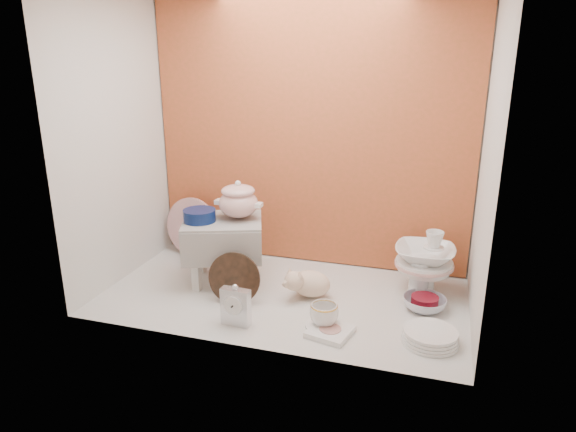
{
  "coord_description": "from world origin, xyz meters",
  "views": [
    {
      "loc": [
        0.72,
        -2.26,
        1.19
      ],
      "look_at": [
        0.02,
        0.02,
        0.42
      ],
      "focal_mm": 32.28,
      "sensor_mm": 36.0,
      "label": 1
    }
  ],
  "objects_px": {
    "plush_pig": "(311,283)",
    "dinner_plate_stack": "(430,336)",
    "gold_rim_teacup": "(324,315)",
    "crystal_bowl": "(424,304)",
    "floral_platter": "(192,227)",
    "step_stool": "(224,250)",
    "soup_tureen": "(238,200)",
    "blue_white_vase": "(203,236)",
    "mantel_clock": "(236,305)",
    "porcelain_tower": "(424,262)"
  },
  "relations": [
    {
      "from": "mantel_clock",
      "to": "plush_pig",
      "type": "relative_size",
      "value": 0.78
    },
    {
      "from": "floral_platter",
      "to": "dinner_plate_stack",
      "type": "xyz_separation_m",
      "value": [
        1.42,
        -0.61,
        -0.15
      ]
    },
    {
      "from": "step_stool",
      "to": "porcelain_tower",
      "type": "xyz_separation_m",
      "value": [
        1.03,
        0.16,
        -0.0
      ]
    },
    {
      "from": "plush_pig",
      "to": "dinner_plate_stack",
      "type": "bearing_deg",
      "value": -44.59
    },
    {
      "from": "step_stool",
      "to": "dinner_plate_stack",
      "type": "distance_m",
      "value": 1.14
    },
    {
      "from": "step_stool",
      "to": "plush_pig",
      "type": "distance_m",
      "value": 0.51
    },
    {
      "from": "soup_tureen",
      "to": "blue_white_vase",
      "type": "bearing_deg",
      "value": 144.34
    },
    {
      "from": "soup_tureen",
      "to": "floral_platter",
      "type": "bearing_deg",
      "value": 149.35
    },
    {
      "from": "blue_white_vase",
      "to": "porcelain_tower",
      "type": "relative_size",
      "value": 0.76
    },
    {
      "from": "dinner_plate_stack",
      "to": "plush_pig",
      "type": "bearing_deg",
      "value": 155.83
    },
    {
      "from": "floral_platter",
      "to": "dinner_plate_stack",
      "type": "relative_size",
      "value": 1.47
    },
    {
      "from": "blue_white_vase",
      "to": "plush_pig",
      "type": "xyz_separation_m",
      "value": [
        0.75,
        -0.34,
        -0.05
      ]
    },
    {
      "from": "gold_rim_teacup",
      "to": "dinner_plate_stack",
      "type": "relative_size",
      "value": 0.53
    },
    {
      "from": "soup_tureen",
      "to": "floral_platter",
      "type": "distance_m",
      "value": 0.55
    },
    {
      "from": "step_stool",
      "to": "floral_platter",
      "type": "relative_size",
      "value": 1.14
    },
    {
      "from": "mantel_clock",
      "to": "crystal_bowl",
      "type": "relative_size",
      "value": 0.96
    },
    {
      "from": "step_stool",
      "to": "porcelain_tower",
      "type": "distance_m",
      "value": 1.04
    },
    {
      "from": "floral_platter",
      "to": "crystal_bowl",
      "type": "xyz_separation_m",
      "value": [
        1.38,
        -0.32,
        -0.14
      ]
    },
    {
      "from": "gold_rim_teacup",
      "to": "porcelain_tower",
      "type": "height_order",
      "value": "porcelain_tower"
    },
    {
      "from": "soup_tureen",
      "to": "mantel_clock",
      "type": "height_order",
      "value": "soup_tureen"
    },
    {
      "from": "step_stool",
      "to": "mantel_clock",
      "type": "height_order",
      "value": "step_stool"
    },
    {
      "from": "blue_white_vase",
      "to": "mantel_clock",
      "type": "relative_size",
      "value": 1.31
    },
    {
      "from": "floral_platter",
      "to": "porcelain_tower",
      "type": "distance_m",
      "value": 1.37
    },
    {
      "from": "blue_white_vase",
      "to": "crystal_bowl",
      "type": "relative_size",
      "value": 1.26
    },
    {
      "from": "floral_platter",
      "to": "blue_white_vase",
      "type": "distance_m",
      "value": 0.09
    },
    {
      "from": "mantel_clock",
      "to": "plush_pig",
      "type": "distance_m",
      "value": 0.45
    },
    {
      "from": "dinner_plate_stack",
      "to": "crystal_bowl",
      "type": "bearing_deg",
      "value": 97.49
    },
    {
      "from": "dinner_plate_stack",
      "to": "crystal_bowl",
      "type": "xyz_separation_m",
      "value": [
        -0.04,
        0.29,
        0.0
      ]
    },
    {
      "from": "step_stool",
      "to": "dinner_plate_stack",
      "type": "height_order",
      "value": "step_stool"
    },
    {
      "from": "porcelain_tower",
      "to": "mantel_clock",
      "type": "bearing_deg",
      "value": -143.36
    },
    {
      "from": "mantel_clock",
      "to": "gold_rim_teacup",
      "type": "xyz_separation_m",
      "value": [
        0.39,
        0.09,
        -0.04
      ]
    },
    {
      "from": "step_stool",
      "to": "crystal_bowl",
      "type": "xyz_separation_m",
      "value": [
        1.05,
        -0.03,
        -0.14
      ]
    },
    {
      "from": "soup_tureen",
      "to": "dinner_plate_stack",
      "type": "height_order",
      "value": "soup_tureen"
    },
    {
      "from": "soup_tureen",
      "to": "gold_rim_teacup",
      "type": "distance_m",
      "value": 0.77
    },
    {
      "from": "plush_pig",
      "to": "dinner_plate_stack",
      "type": "relative_size",
      "value": 1.05
    },
    {
      "from": "crystal_bowl",
      "to": "floral_platter",
      "type": "bearing_deg",
      "value": 167.15
    },
    {
      "from": "gold_rim_teacup",
      "to": "crystal_bowl",
      "type": "bearing_deg",
      "value": 35.32
    },
    {
      "from": "step_stool",
      "to": "dinner_plate_stack",
      "type": "bearing_deg",
      "value": -36.71
    },
    {
      "from": "plush_pig",
      "to": "dinner_plate_stack",
      "type": "xyz_separation_m",
      "value": [
        0.59,
        -0.27,
        -0.04
      ]
    },
    {
      "from": "plush_pig",
      "to": "crystal_bowl",
      "type": "bearing_deg",
      "value": -17.53
    },
    {
      "from": "crystal_bowl",
      "to": "gold_rim_teacup",
      "type": "bearing_deg",
      "value": -144.68
    },
    {
      "from": "porcelain_tower",
      "to": "blue_white_vase",
      "type": "bearing_deg",
      "value": 174.6
    },
    {
      "from": "crystal_bowl",
      "to": "dinner_plate_stack",
      "type": "bearing_deg",
      "value": -82.51
    },
    {
      "from": "blue_white_vase",
      "to": "crystal_bowl",
      "type": "distance_m",
      "value": 1.35
    },
    {
      "from": "soup_tureen",
      "to": "plush_pig",
      "type": "xyz_separation_m",
      "value": [
        0.42,
        -0.1,
        -0.37
      ]
    },
    {
      "from": "blue_white_vase",
      "to": "gold_rim_teacup",
      "type": "xyz_separation_m",
      "value": [
        0.89,
        -0.61,
        -0.07
      ]
    },
    {
      "from": "gold_rim_teacup",
      "to": "crystal_bowl",
      "type": "relative_size",
      "value": 0.63
    },
    {
      "from": "step_stool",
      "to": "porcelain_tower",
      "type": "relative_size",
      "value": 1.19
    },
    {
      "from": "blue_white_vase",
      "to": "porcelain_tower",
      "type": "bearing_deg",
      "value": -5.4
    },
    {
      "from": "floral_platter",
      "to": "crystal_bowl",
      "type": "relative_size",
      "value": 1.73
    }
  ]
}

